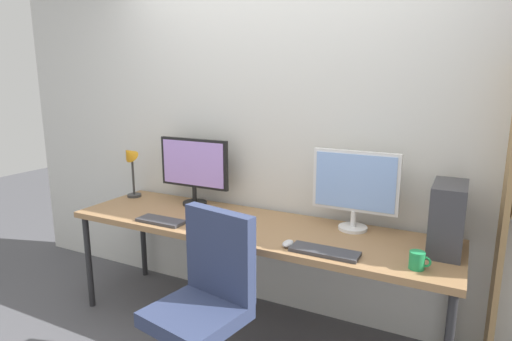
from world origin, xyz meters
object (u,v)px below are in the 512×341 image
at_px(monitor_right, 355,186).
at_px(computer_mouse, 288,243).
at_px(keyboard_right, 325,252).
at_px(pc_tower, 448,218).
at_px(keyboard_left, 161,221).
at_px(office_chair, 204,322).
at_px(monitor_left, 194,167).
at_px(desk, 252,232).
at_px(coffee_mug, 417,260).
at_px(desk_lamp, 130,162).

bearing_deg(monitor_right, computer_mouse, -120.23).
bearing_deg(keyboard_right, computer_mouse, 179.28).
bearing_deg(pc_tower, keyboard_left, -168.99).
xyz_separation_m(office_chair, monitor_left, (-0.64, 0.85, 0.63)).
distance_m(monitor_right, pc_tower, 0.55).
relative_size(desk, computer_mouse, 26.16).
xyz_separation_m(desk, keyboard_left, (-0.56, -0.23, 0.06)).
bearing_deg(monitor_right, coffee_mug, -44.29).
xyz_separation_m(pc_tower, keyboard_right, (-0.58, -0.33, -0.18)).
height_order(keyboard_right, coffee_mug, coffee_mug).
xyz_separation_m(monitor_left, coffee_mug, (1.63, -0.42, -0.24)).
height_order(monitor_right, keyboard_right, monitor_right).
bearing_deg(monitor_left, keyboard_right, -20.87).
bearing_deg(keyboard_left, desk, 22.33).
height_order(desk_lamp, keyboard_left, desk_lamp).
relative_size(desk, keyboard_right, 6.72).
height_order(desk, office_chair, office_chair).
distance_m(desk, pc_tower, 1.16).
bearing_deg(desk_lamp, desk, -6.98).
height_order(office_chair, coffee_mug, office_chair).
relative_size(desk, coffee_mug, 23.69).
bearing_deg(computer_mouse, monitor_left, 155.03).
xyz_separation_m(monitor_right, computer_mouse, (-0.26, -0.44, -0.27)).
bearing_deg(computer_mouse, keyboard_right, -0.72).
bearing_deg(monitor_left, pc_tower, -3.70).
relative_size(monitor_left, monitor_right, 1.08).
relative_size(monitor_left, desk_lamp, 1.34).
bearing_deg(computer_mouse, coffee_mug, 1.78).
xyz_separation_m(monitor_right, keyboard_right, (-0.04, -0.44, -0.27)).
bearing_deg(pc_tower, monitor_right, 168.16).
distance_m(pc_tower, keyboard_right, 0.69).
distance_m(desk, desk_lamp, 1.21).
bearing_deg(monitor_right, monitor_left, 180.00).
bearing_deg(coffee_mug, pc_tower, 70.74).
bearing_deg(desk, keyboard_left, -157.67).
bearing_deg(desk_lamp, office_chair, -32.91).
bearing_deg(keyboard_left, monitor_right, 20.87).
height_order(office_chair, desk_lamp, desk_lamp).
distance_m(monitor_left, keyboard_left, 0.52).
height_order(office_chair, monitor_left, monitor_left).
relative_size(monitor_right, keyboard_left, 1.61).
height_order(keyboard_left, keyboard_right, same).
relative_size(pc_tower, keyboard_right, 1.02).
xyz_separation_m(monitor_left, monitor_right, (1.20, -0.00, -0.01)).
bearing_deg(keyboard_right, desk_lamp, 167.78).
bearing_deg(monitor_right, office_chair, -123.44).
xyz_separation_m(office_chair, computer_mouse, (0.30, 0.41, 0.35)).
relative_size(pc_tower, coffee_mug, 3.59).
bearing_deg(keyboard_right, office_chair, -142.12).
xyz_separation_m(pc_tower, desk_lamp, (-2.29, 0.04, 0.10)).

